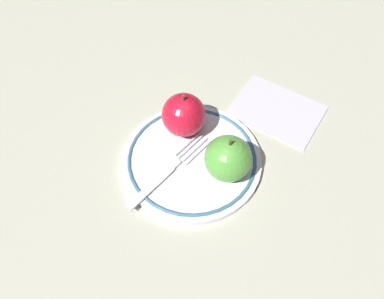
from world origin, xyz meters
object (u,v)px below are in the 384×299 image
at_px(fork, 166,173).
at_px(napkin_folded, 277,110).
at_px(apple_second_whole, 184,115).
at_px(apple_red_whole, 228,158).
at_px(plate, 192,159).

height_order(fork, napkin_folded, fork).
distance_m(apple_second_whole, fork, 0.10).
xyz_separation_m(apple_red_whole, napkin_folded, (-0.02, 0.16, -0.05)).
bearing_deg(fork, plate, -10.76).
height_order(plate, fork, fork).
relative_size(apple_second_whole, napkin_folded, 0.53).
xyz_separation_m(plate, apple_second_whole, (-0.05, 0.03, 0.04)).
bearing_deg(plate, napkin_folded, 79.93).
bearing_deg(napkin_folded, apple_red_whole, -81.66).
relative_size(plate, fork, 1.31).
relative_size(apple_red_whole, napkin_folded, 0.53).
relative_size(apple_red_whole, apple_second_whole, 1.00).
bearing_deg(fork, apple_second_whole, 24.37).
distance_m(plate, fork, 0.05).
bearing_deg(apple_second_whole, plate, -32.36).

